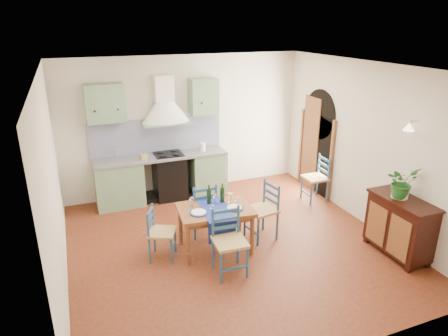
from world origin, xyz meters
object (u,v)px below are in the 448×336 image
Objects in this scene: sideboard at (400,225)px; chair_near at (229,241)px; dining_table at (216,213)px; potted_plant at (402,182)px.

chair_near is at bearing 168.53° from sideboard.
chair_near is at bearing -93.06° from dining_table.
sideboard is at bearing -77.37° from potted_plant.
dining_table is 2.80m from sideboard.
sideboard is 0.67m from potted_plant.
potted_plant is at bearing 102.63° from sideboard.
potted_plant is at bearing -9.91° from chair_near.
potted_plant is (2.56, -0.45, 0.68)m from chair_near.
chair_near is 0.91× the size of sideboard.
sideboard is (2.58, -0.52, 0.01)m from chair_near.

